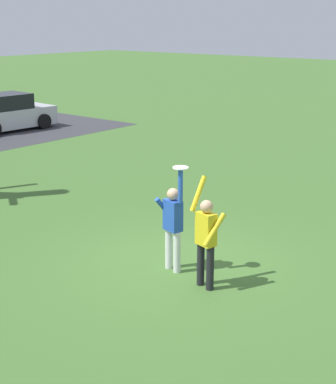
% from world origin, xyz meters
% --- Properties ---
extents(ground_plane, '(120.00, 120.00, 0.00)m').
position_xyz_m(ground_plane, '(0.00, 0.00, 0.00)').
color(ground_plane, '#426B2D').
extents(person_catcher, '(0.49, 0.58, 2.08)m').
position_xyz_m(person_catcher, '(-0.33, -0.09, 0.98)').
color(person_catcher, silver).
rests_on(person_catcher, ground_plane).
extents(person_defender, '(0.53, 0.62, 2.04)m').
position_xyz_m(person_defender, '(-0.56, -1.02, 0.98)').
color(person_defender, black).
rests_on(person_defender, ground_plane).
extents(frisbee_disc, '(0.29, 0.29, 0.02)m').
position_xyz_m(frisbee_disc, '(-0.38, -0.31, 2.09)').
color(frisbee_disc, white).
rests_on(frisbee_disc, person_catcher).
extents(parked_car_silver, '(4.20, 2.22, 1.59)m').
position_xyz_m(parked_car_silver, '(6.98, 14.98, 0.73)').
color(parked_car_silver, '#BCBCC1').
rests_on(parked_car_silver, ground_plane).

